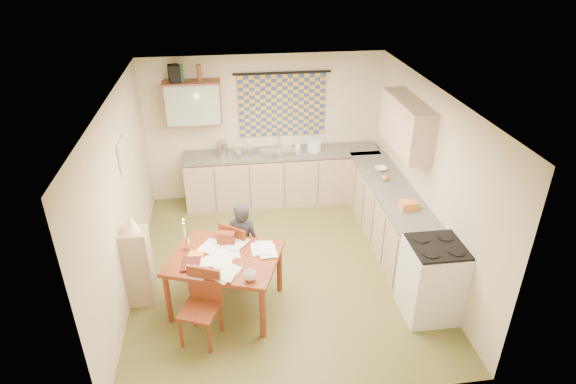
{
  "coord_description": "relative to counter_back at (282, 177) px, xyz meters",
  "views": [
    {
      "loc": [
        -0.64,
        -5.48,
        4.18
      ],
      "look_at": [
        0.13,
        0.2,
        1.09
      ],
      "focal_mm": 30.0,
      "sensor_mm": 36.0,
      "label": 1
    }
  ],
  "objects": [
    {
      "name": "candle_flame",
      "position": [
        -1.49,
        -2.4,
        0.71
      ],
      "size": [
        0.02,
        0.02,
        0.02
      ],
      "primitive_type": "sphere",
      "color": "#FFCC66",
      "rests_on": "dining_table"
    },
    {
      "name": "upper_cabinet_right",
      "position": [
        1.57,
        -1.4,
        1.4
      ],
      "size": [
        0.34,
        1.3,
        0.7
      ],
      "primitive_type": "cube",
      "color": "tan",
      "rests_on": "wall_right"
    },
    {
      "name": "speaker",
      "position": [
        -1.65,
        0.13,
        1.83
      ],
      "size": [
        0.21,
        0.23,
        0.26
      ],
      "primitive_type": "cube",
      "rotation": [
        0.0,
        0.0,
        0.26
      ],
      "color": "black",
      "rests_on": "wall_cabinet"
    },
    {
      "name": "kettle",
      "position": [
        -1.0,
        -0.0,
        0.59
      ],
      "size": [
        0.22,
        0.22,
        0.24
      ],
      "primitive_type": "cylinder",
      "rotation": [
        0.0,
        0.0,
        0.24
      ],
      "color": "silver",
      "rests_on": "counter_back"
    },
    {
      "name": "dining_table",
      "position": [
        -1.03,
        -2.65,
        -0.07
      ],
      "size": [
        1.54,
        1.35,
        0.75
      ],
      "rotation": [
        0.0,
        0.0,
        -0.35
      ],
      "color": "maroon",
      "rests_on": "floor"
    },
    {
      "name": "print_canvas",
      "position": [
        -2.2,
        -1.55,
        1.25
      ],
      "size": [
        0.01,
        0.42,
        0.32
      ],
      "primitive_type": "cube",
      "color": "silver",
      "rests_on": "wall_left"
    },
    {
      "name": "orange_box",
      "position": [
        -1.42,
        -2.85,
        0.32
      ],
      "size": [
        0.12,
        0.08,
        0.04
      ],
      "primitive_type": "cube",
      "rotation": [
        0.0,
        0.0,
        -0.02
      ],
      "color": "orange",
      "rests_on": "dining_table"
    },
    {
      "name": "bottle_green",
      "position": [
        -1.55,
        0.13,
        1.83
      ],
      "size": [
        0.08,
        0.08,
        0.26
      ],
      "primitive_type": "cylinder",
      "rotation": [
        0.0,
        0.0,
        0.24
      ],
      "color": "#195926",
      "rests_on": "wall_cabinet"
    },
    {
      "name": "eyeglasses",
      "position": [
        -1.0,
        -2.98,
        0.31
      ],
      "size": [
        0.14,
        0.1,
        0.02
      ],
      "primitive_type": "cube",
      "rotation": [
        0.0,
        0.0,
        -0.44
      ],
      "color": "black",
      "rests_on": "dining_table"
    },
    {
      "name": "orange_bag",
      "position": [
        1.44,
        -2.13,
        0.53
      ],
      "size": [
        0.23,
        0.17,
        0.12
      ],
      "primitive_type": "cube",
      "rotation": [
        0.0,
        0.0,
        0.06
      ],
      "color": "orange",
      "rests_on": "counter_right"
    },
    {
      "name": "window_blind",
      "position": [
        0.04,
        0.27,
        1.2
      ],
      "size": [
        1.45,
        0.03,
        1.05
      ],
      "primitive_type": "cube",
      "color": "navy",
      "rests_on": "wall_back"
    },
    {
      "name": "person",
      "position": [
        -0.79,
        -2.17,
        0.15
      ],
      "size": [
        0.56,
        0.47,
        1.2
      ],
      "primitive_type": "imported",
      "rotation": [
        0.0,
        0.0,
        2.92
      ],
      "color": "black",
      "rests_on": "floor"
    },
    {
      "name": "mixing_bowl",
      "position": [
        0.55,
        0.0,
        0.55
      ],
      "size": [
        0.31,
        0.31,
        0.16
      ],
      "primitive_type": "cylinder",
      "rotation": [
        0.0,
        0.0,
        -0.4
      ],
      "color": "white",
      "rests_on": "counter_back"
    },
    {
      "name": "soap_bottle",
      "position": [
        0.28,
        0.05,
        0.55
      ],
      "size": [
        0.08,
        0.08,
        0.17
      ],
      "primitive_type": "imported",
      "rotation": [
        0.0,
        0.0,
        -0.0
      ],
      "color": "white",
      "rests_on": "counter_back"
    },
    {
      "name": "stove",
      "position": [
        1.44,
        -3.1,
        0.05
      ],
      "size": [
        0.65,
        0.65,
        1.0
      ],
      "color": "white",
      "rests_on": "floor"
    },
    {
      "name": "mug",
      "position": [
        -0.75,
        -3.12,
        0.35
      ],
      "size": [
        0.23,
        0.23,
        0.11
      ],
      "primitive_type": "imported",
      "rotation": [
        0.0,
        0.0,
        -0.4
      ],
      "color": "white",
      "rests_on": "dining_table"
    },
    {
      "name": "counter_right",
      "position": [
        1.44,
        -1.63,
        -0.0
      ],
      "size": [
        0.62,
        2.95,
        0.92
      ],
      "color": "tan",
      "rests_on": "floor"
    },
    {
      "name": "sink",
      "position": [
        -0.04,
        -0.0,
        0.43
      ],
      "size": [
        0.65,
        0.58,
        0.1
      ],
      "primitive_type": "cube",
      "rotation": [
        0.0,
        0.0,
        0.27
      ],
      "color": "silver",
      "rests_on": "counter_back"
    },
    {
      "name": "framed_print",
      "position": [
        -2.23,
        -1.55,
        1.25
      ],
      "size": [
        0.04,
        0.5,
        0.4
      ],
      "primitive_type": "cube",
      "color": "#F5E9CD",
      "rests_on": "wall_left"
    },
    {
      "name": "fruit_orange",
      "position": [
        1.39,
        -1.27,
        0.52
      ],
      "size": [
        0.1,
        0.1,
        0.1
      ],
      "primitive_type": "sphere",
      "color": "orange",
      "rests_on": "counter_right"
    },
    {
      "name": "wall_right",
      "position": [
        1.75,
        -1.95,
        0.8
      ],
      "size": [
        0.02,
        4.5,
        2.5
      ],
      "primitive_type": "cube",
      "color": "beige",
      "rests_on": "floor"
    },
    {
      "name": "wall_cabinet",
      "position": [
        -1.41,
        0.13,
        1.35
      ],
      "size": [
        0.9,
        0.34,
        0.7
      ],
      "primitive_type": "cube",
      "color": "brown",
      "rests_on": "wall_back"
    },
    {
      "name": "tap",
      "position": [
        -0.03,
        0.18,
        0.61
      ],
      "size": [
        0.04,
        0.04,
        0.28
      ],
      "primitive_type": "cylinder",
      "rotation": [
        0.0,
        0.0,
        -0.4
      ],
      "color": "silver",
      "rests_on": "counter_back"
    },
    {
      "name": "magazine",
      "position": [
        -1.53,
        -2.75,
        0.31
      ],
      "size": [
        0.26,
        0.32,
        0.03
      ],
      "primitive_type": "imported",
      "rotation": [
        0.0,
        0.0,
        -0.09
      ],
      "color": "maroon",
      "rests_on": "dining_table"
    },
    {
      "name": "bowl",
      "position": [
        1.44,
        -0.91,
        0.49
      ],
      "size": [
        0.24,
        0.24,
        0.05
      ],
      "primitive_type": "imported",
      "rotation": [
        0.0,
        0.0,
        0.13
      ],
      "color": "white",
      "rests_on": "counter_right"
    },
    {
      "name": "wall_back",
      "position": [
        -0.26,
        0.31,
        0.8
      ],
      "size": [
        4.0,
        0.02,
        2.5
      ],
      "primitive_type": "cube",
      "color": "beige",
      "rests_on": "floor"
    },
    {
      "name": "floor",
      "position": [
        -0.26,
        -1.95,
        -0.46
      ],
      "size": [
        4.0,
        4.5,
        0.02
      ],
      "primitive_type": "cube",
      "color": "brown",
      "rests_on": "ground"
    },
    {
      "name": "papers",
      "position": [
        -0.96,
        -2.69,
        0.31
      ],
      "size": [
        1.08,
        0.96,
        0.02
      ],
      "rotation": [
        0.0,
        0.0,
        -0.35
      ],
      "color": "white",
      "rests_on": "dining_table"
    },
    {
      "name": "wall_cabinet_glass",
      "position": [
        -1.41,
        -0.04,
        1.35
      ],
      "size": [
        0.84,
        0.02,
        0.64
      ],
      "primitive_type": "cube",
      "color": "#99B2A5",
      "rests_on": "wall_back"
    },
    {
      "name": "wall_left",
      "position": [
        -2.27,
        -1.95,
        0.8
      ],
      "size": [
        0.02,
        4.5,
        2.5
      ],
      "primitive_type": "cube",
      "color": "beige",
      "rests_on": "floor"
    },
    {
      "name": "wall_front",
      "position": [
        -0.26,
        -4.21,
        0.8
      ],
      "size": [
        4.0,
        0.02,
        2.5
      ],
      "primitive_type": "cube",
      "color": "beige",
      "rests_on": "floor"
    },
    {
      "name": "ceiling",
      "position": [
        -0.26,
        -1.95,
        2.06
      ],
      "size": [
        4.0,
        4.5,
        0.02
      ],
      "primitive_type": "cube",
      "color": "white",
      "rests_on": "floor"
    },
    {
      "name": "lampshade",
      "position": [
        -2.1,
        -2.4,
        0.71
      ],
      "size": [
        0.2,
        0.2,
        0.22
      ],
      "primitive_type": "cone",
      "color": "#F5E9CD",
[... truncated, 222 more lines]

